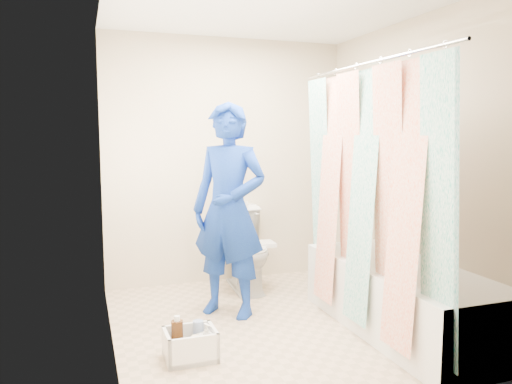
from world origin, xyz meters
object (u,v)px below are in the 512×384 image
object	(u,v)px
plumber	(229,210)
cleaning_caddy	(192,345)
bathtub	(401,296)
toilet	(246,249)

from	to	relation	value
plumber	cleaning_caddy	size ratio (longest dim) A/B	5.18
bathtub	toilet	size ratio (longest dim) A/B	2.28
toilet	cleaning_caddy	distance (m)	1.58
toilet	plumber	bearing A→B (deg)	-116.26
bathtub	plumber	xyz separation A→B (m)	(-1.11, 0.77, 0.59)
bathtub	cleaning_caddy	size ratio (longest dim) A/B	5.27
bathtub	cleaning_caddy	distance (m)	1.58
bathtub	toilet	world-z (taller)	toilet
toilet	cleaning_caddy	world-z (taller)	toilet
bathtub	plumber	distance (m)	1.47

